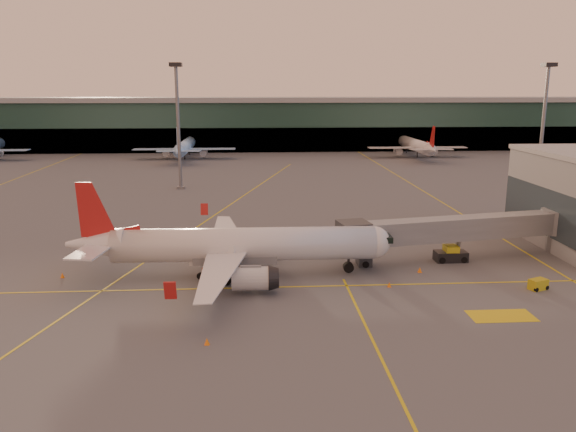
{
  "coord_description": "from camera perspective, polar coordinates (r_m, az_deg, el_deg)",
  "views": [
    {
      "loc": [
        -4.79,
        -51.27,
        20.62
      ],
      "look_at": [
        -0.52,
        16.95,
        5.0
      ],
      "focal_mm": 35.0,
      "sensor_mm": 36.0,
      "label": 1
    }
  ],
  "objects": [
    {
      "name": "ground",
      "position": [
        55.47,
        1.65,
        -8.96
      ],
      "size": [
        600.0,
        600.0,
        0.0
      ],
      "primitive_type": "plane",
      "color": "#4C4F54",
      "rests_on": "ground"
    },
    {
      "name": "mast_east_near",
      "position": [
        128.21,
        24.56,
        9.16
      ],
      "size": [
        2.4,
        2.4,
        25.6
      ],
      "color": "slate",
      "rests_on": "ground"
    },
    {
      "name": "taxi_markings",
      "position": [
        97.98,
        -4.98,
        0.68
      ],
      "size": [
        100.12,
        173.0,
        0.01
      ],
      "color": "gold",
      "rests_on": "ground"
    },
    {
      "name": "jet_bridge",
      "position": [
        72.05,
        17.96,
        -1.27
      ],
      "size": [
        31.44,
        8.99,
        5.52
      ],
      "color": "slate",
      "rests_on": "ground"
    },
    {
      "name": "catering_truck",
      "position": [
        62.74,
        -7.37,
        -4.22
      ],
      "size": [
        5.64,
        3.67,
        4.04
      ],
      "rotation": [
        0.0,
        0.0,
        -0.29
      ],
      "color": "#BB451A",
      "rests_on": "ground"
    },
    {
      "name": "pushback_tug",
      "position": [
        71.25,
        16.2,
        -3.81
      ],
      "size": [
        3.83,
        2.1,
        1.96
      ],
      "rotation": [
        0.0,
        0.0,
        0.01
      ],
      "color": "black",
      "rests_on": "ground"
    },
    {
      "name": "cone_fwd",
      "position": [
        60.92,
        10.25,
        -6.87
      ],
      "size": [
        0.41,
        0.41,
        0.53
      ],
      "color": "orange",
      "rests_on": "ground"
    },
    {
      "name": "cone_wing_right",
      "position": [
        47.72,
        -8.23,
        -12.5
      ],
      "size": [
        0.45,
        0.45,
        0.58
      ],
      "color": "orange",
      "rests_on": "ground"
    },
    {
      "name": "distant_aircraft_row",
      "position": [
        171.29,
        -9.03,
        5.8
      ],
      "size": [
        290.0,
        34.0,
        13.0
      ],
      "color": "#98C8FE",
      "rests_on": "ground"
    },
    {
      "name": "cone_nose",
      "position": [
        66.26,
        13.24,
        -5.34
      ],
      "size": [
        0.49,
        0.49,
        0.63
      ],
      "color": "orange",
      "rests_on": "ground"
    },
    {
      "name": "cone_wing_left",
      "position": [
        81.27,
        -4.61,
        -1.65
      ],
      "size": [
        0.48,
        0.48,
        0.61
      ],
      "color": "orange",
      "rests_on": "ground"
    },
    {
      "name": "cone_tail",
      "position": [
        67.6,
        -21.95,
        -5.61
      ],
      "size": [
        0.45,
        0.45,
        0.58
      ],
      "color": "orange",
      "rests_on": "ground"
    },
    {
      "name": "mast_west_near",
      "position": [
        118.39,
        -11.12,
        9.85
      ],
      "size": [
        2.4,
        2.4,
        25.6
      ],
      "color": "slate",
      "rests_on": "ground"
    },
    {
      "name": "terminal",
      "position": [
        193.48,
        -2.18,
        9.35
      ],
      "size": [
        400.0,
        20.0,
        17.6
      ],
      "color": "#19382D",
      "rests_on": "ground"
    },
    {
      "name": "gpu_cart",
      "position": [
        64.69,
        24.07,
        -6.37
      ],
      "size": [
        2.21,
        1.78,
        1.12
      ],
      "rotation": [
        0.0,
        0.0,
        0.38
      ],
      "color": "gold",
      "rests_on": "ground"
    },
    {
      "name": "main_airplane",
      "position": [
        62.51,
        -5.55,
        -3.06
      ],
      "size": [
        35.84,
        32.18,
        10.84
      ],
      "rotation": [
        0.0,
        0.0,
        -0.01
      ],
      "color": "silver",
      "rests_on": "ground"
    }
  ]
}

